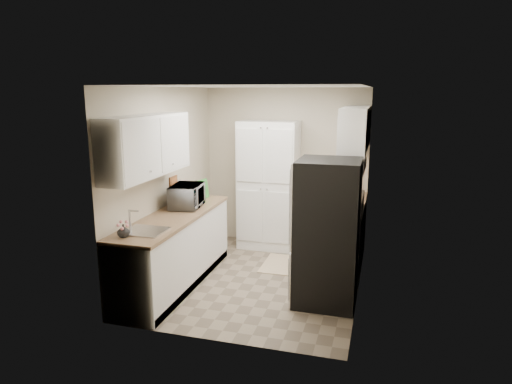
# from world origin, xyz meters

# --- Properties ---
(ground) EXTENTS (3.20, 3.20, 0.00)m
(ground) POSITION_xyz_m (0.00, 0.00, 0.00)
(ground) COLOR #7A6B56
(ground) RESTS_ON ground
(room_shell) EXTENTS (2.64, 3.24, 2.52)m
(room_shell) POSITION_xyz_m (-0.02, -0.01, 1.63)
(room_shell) COLOR beige
(room_shell) RESTS_ON ground
(pantry_cabinet) EXTENTS (0.90, 0.55, 2.00)m
(pantry_cabinet) POSITION_xyz_m (-0.20, 1.32, 1.00)
(pantry_cabinet) COLOR white
(pantry_cabinet) RESTS_ON ground
(base_cabinet_left) EXTENTS (0.60, 2.30, 0.88)m
(base_cabinet_left) POSITION_xyz_m (-0.99, -0.43, 0.44)
(base_cabinet_left) COLOR white
(base_cabinet_left) RESTS_ON ground
(countertop_left) EXTENTS (0.63, 2.33, 0.04)m
(countertop_left) POSITION_xyz_m (-0.99, -0.43, 0.90)
(countertop_left) COLOR #846647
(countertop_left) RESTS_ON base_cabinet_left
(base_cabinet_right) EXTENTS (0.60, 0.80, 0.88)m
(base_cabinet_right) POSITION_xyz_m (0.99, 1.19, 0.44)
(base_cabinet_right) COLOR white
(base_cabinet_right) RESTS_ON ground
(countertop_right) EXTENTS (0.63, 0.83, 0.04)m
(countertop_right) POSITION_xyz_m (0.99, 1.19, 0.90)
(countertop_right) COLOR #846647
(countertop_right) RESTS_ON base_cabinet_right
(electric_range) EXTENTS (0.71, 0.78, 1.13)m
(electric_range) POSITION_xyz_m (0.97, 0.39, 0.48)
(electric_range) COLOR #B7B7BC
(electric_range) RESTS_ON ground
(refrigerator) EXTENTS (0.70, 0.72, 1.70)m
(refrigerator) POSITION_xyz_m (0.94, -0.41, 0.85)
(refrigerator) COLOR #B7B7BC
(refrigerator) RESTS_ON ground
(microwave) EXTENTS (0.45, 0.60, 0.31)m
(microwave) POSITION_xyz_m (-0.99, -0.01, 1.07)
(microwave) COLOR silver
(microwave) RESTS_ON countertop_left
(wine_bottle) EXTENTS (0.07, 0.07, 0.26)m
(wine_bottle) POSITION_xyz_m (-1.03, 0.39, 1.05)
(wine_bottle) COLOR black
(wine_bottle) RESTS_ON countertop_left
(flower_vase) EXTENTS (0.16, 0.16, 0.14)m
(flower_vase) POSITION_xyz_m (-1.11, -1.38, 0.99)
(flower_vase) COLOR white
(flower_vase) RESTS_ON countertop_left
(cutting_board) EXTENTS (0.05, 0.22, 0.28)m
(cutting_board) POSITION_xyz_m (-0.97, 0.52, 1.06)
(cutting_board) COLOR green
(cutting_board) RESTS_ON countertop_left
(toaster_oven) EXTENTS (0.44, 0.48, 0.23)m
(toaster_oven) POSITION_xyz_m (0.98, 1.18, 1.03)
(toaster_oven) COLOR silver
(toaster_oven) RESTS_ON countertop_right
(fruit_basket) EXTENTS (0.26, 0.26, 0.09)m
(fruit_basket) POSITION_xyz_m (0.99, 1.18, 1.20)
(fruit_basket) COLOR #FF6A03
(fruit_basket) RESTS_ON toaster_oven
(kitchen_mat) EXTENTS (0.49, 0.78, 0.01)m
(kitchen_mat) POSITION_xyz_m (0.17, 0.58, 0.01)
(kitchen_mat) COLOR #D0B48D
(kitchen_mat) RESTS_ON ground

